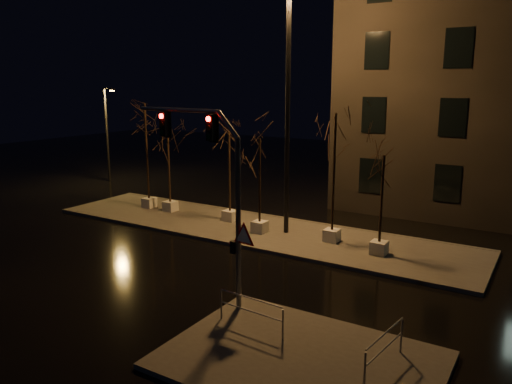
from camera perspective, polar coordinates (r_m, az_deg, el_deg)
The scene contains 14 objects.
ground at distance 20.30m, azimuth -9.75°, elevation -8.49°, with size 90.00×90.00×0.00m, color black.
median at distance 24.84m, azimuth -0.60°, elevation -4.23°, with size 22.00×5.00×0.15m, color #47443F.
sidewalk_corner at distance 13.79m, azimuth 5.07°, elevation -18.59°, with size 7.00×5.00×0.15m, color #47443F.
tree_0 at distance 28.70m, azimuth -12.50°, elevation 7.28°, with size 1.80×1.80×6.10m.
tree_1 at distance 27.73m, azimuth -10.00°, elevation 4.93°, with size 1.80×1.80×4.64m.
tree_2 at distance 25.27m, azimuth -3.08°, elevation 5.34°, with size 1.80×1.80×5.19m.
tree_3 at distance 23.24m, azimuth 0.43°, elevation 3.72°, with size 1.80×1.80×4.64m.
tree_4 at distance 22.02m, azimuth 9.00°, elevation 5.60°, with size 1.80×1.80×5.91m.
tree_5 at distance 20.87m, azimuth 14.29°, elevation 1.59°, with size 1.80×1.80×4.28m.
traffic_signal_mast at distance 15.71m, azimuth -4.87°, elevation 1.59°, with size 5.06×0.75×6.22m.
streetlight_main at distance 23.05m, azimuth 3.66°, elevation 10.83°, with size 2.77×0.85×11.11m.
streetlight_far at distance 38.31m, azimuth -16.62°, elevation 6.73°, with size 1.34×0.45×6.84m.
guard_rail_a at distance 14.79m, azimuth -0.61°, elevation -13.17°, with size 2.25×0.20×0.97m.
guard_rail_b at distance 13.29m, azimuth 14.49°, elevation -16.62°, with size 0.32×2.12×1.01m.
Camera 1 is at (12.69, -14.14, 7.15)m, focal length 35.00 mm.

